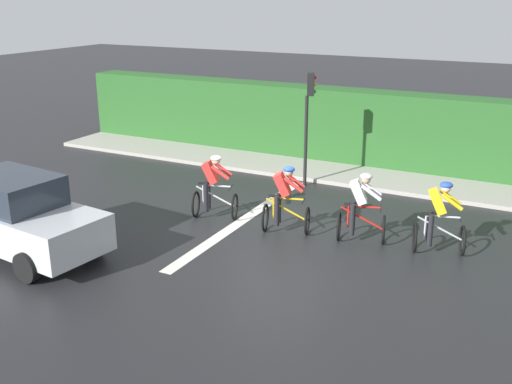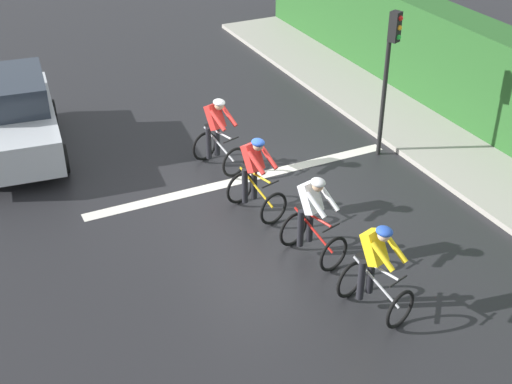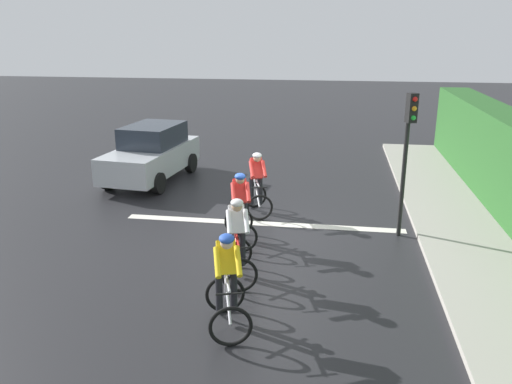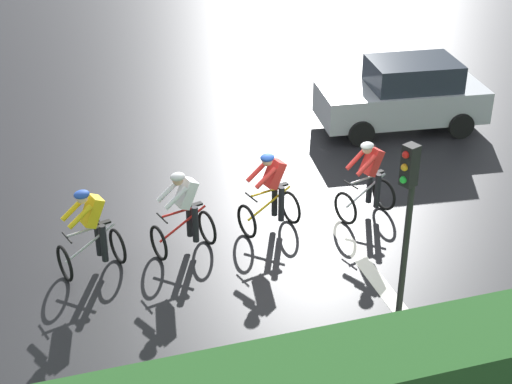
% 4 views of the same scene
% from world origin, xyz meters
% --- Properties ---
extents(ground_plane, '(80.00, 80.00, 0.00)m').
position_xyz_m(ground_plane, '(0.00, 0.00, 0.00)').
color(ground_plane, black).
extents(sidewalk_kerb, '(2.80, 24.93, 0.12)m').
position_xyz_m(sidewalk_kerb, '(-5.09, 2.00, 0.06)').
color(sidewalk_kerb, '#9E998E').
rests_on(sidewalk_kerb, ground).
extents(stone_wall_low, '(0.44, 24.93, 0.57)m').
position_xyz_m(stone_wall_low, '(-5.99, 2.00, 0.28)').
color(stone_wall_low, tan).
rests_on(stone_wall_low, ground).
extents(hedge_wall, '(1.10, 24.93, 2.47)m').
position_xyz_m(hedge_wall, '(-6.29, 2.00, 1.24)').
color(hedge_wall, '#265623').
rests_on(hedge_wall, ground).
extents(road_marking_stop_line, '(7.00, 0.30, 0.01)m').
position_xyz_m(road_marking_stop_line, '(0.00, -0.79, 0.00)').
color(road_marking_stop_line, silver).
rests_on(road_marking_stop_line, ground).
extents(cyclist_lead, '(0.96, 1.23, 1.66)m').
position_xyz_m(cyclist_lead, '(-0.09, 3.97, 0.80)').
color(cyclist_lead, black).
rests_on(cyclist_lead, ground).
extents(cyclist_second, '(0.94, 1.22, 1.66)m').
position_xyz_m(cyclist_second, '(0.07, 2.25, 0.80)').
color(cyclist_second, black).
rests_on(cyclist_second, ground).
extents(cyclist_mid, '(0.93, 1.22, 1.66)m').
position_xyz_m(cyclist_mid, '(0.34, 0.47, 0.80)').
color(cyclist_mid, black).
rests_on(cyclist_mid, ground).
extents(cyclist_fourth, '(0.96, 1.23, 1.66)m').
position_xyz_m(cyclist_fourth, '(0.27, -1.54, 0.80)').
color(cyclist_fourth, black).
rests_on(cyclist_fourth, ground).
extents(car_silver, '(2.24, 4.27, 1.76)m').
position_xyz_m(car_silver, '(4.07, -4.22, 0.87)').
color(car_silver, '#B7BCC1').
rests_on(car_silver, ground).
extents(traffic_light_near_crossing, '(0.26, 0.30, 3.34)m').
position_xyz_m(traffic_light_near_crossing, '(-3.30, -0.45, 2.22)').
color(traffic_light_near_crossing, black).
rests_on(traffic_light_near_crossing, ground).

